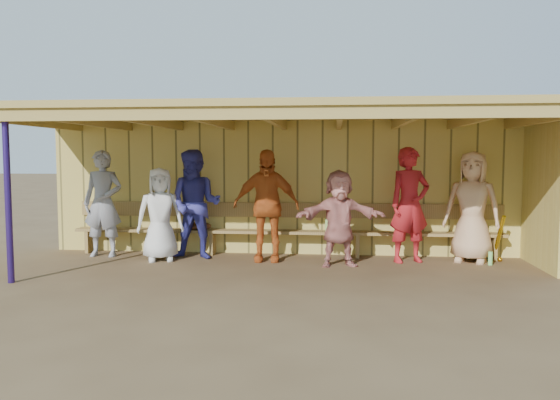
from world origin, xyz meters
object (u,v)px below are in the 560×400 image
(player_g, at_px, (410,205))
(player_h, at_px, (472,207))
(player_d, at_px, (266,205))
(player_f, at_px, (339,218))
(bench, at_px, (284,226))
(player_c, at_px, (195,204))
(player_a, at_px, (103,203))
(player_b, at_px, (160,214))

(player_g, height_order, player_h, player_g)
(player_d, height_order, player_h, player_d)
(player_f, xyz_separation_m, player_h, (2.20, 0.57, 0.15))
(player_f, relative_size, bench, 0.20)
(player_c, relative_size, player_f, 1.21)
(player_c, relative_size, player_h, 1.02)
(player_a, distance_m, player_d, 2.91)
(player_a, relative_size, player_h, 1.01)
(player_b, height_order, bench, player_b)
(player_a, height_order, bench, player_a)
(player_b, relative_size, player_f, 1.02)
(player_f, xyz_separation_m, bench, (-0.96, 0.87, -0.25))
(player_b, height_order, player_h, player_h)
(bench, bearing_deg, player_f, -42.20)
(player_d, height_order, player_g, player_g)
(player_h, bearing_deg, player_g, -151.11)
(player_a, relative_size, player_f, 1.21)
(player_a, bearing_deg, player_f, -7.86)
(player_c, distance_m, player_h, 4.66)
(player_a, height_order, player_d, player_d)
(player_c, xyz_separation_m, player_g, (3.62, 0.05, 0.02))
(player_a, distance_m, player_h, 6.33)
(player_c, bearing_deg, player_g, 3.97)
(player_f, bearing_deg, player_d, 154.42)
(player_b, relative_size, player_g, 0.82)
(player_c, relative_size, bench, 0.25)
(player_b, distance_m, player_g, 4.18)
(player_d, bearing_deg, bench, 63.79)
(player_b, bearing_deg, player_f, -23.31)
(player_g, distance_m, bench, 2.21)
(bench, bearing_deg, player_b, -160.86)
(player_f, bearing_deg, player_a, 162.66)
(player_c, xyz_separation_m, player_h, (4.66, 0.17, -0.02))
(player_h, relative_size, bench, 0.24)
(player_d, distance_m, player_h, 3.43)
(player_b, distance_m, player_h, 5.22)
(player_c, xyz_separation_m, player_f, (2.46, -0.40, -0.16))
(player_b, distance_m, bench, 2.18)
(player_g, bearing_deg, bench, 148.88)
(player_c, relative_size, player_d, 1.00)
(player_c, height_order, bench, player_c)
(bench, bearing_deg, player_h, -5.51)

